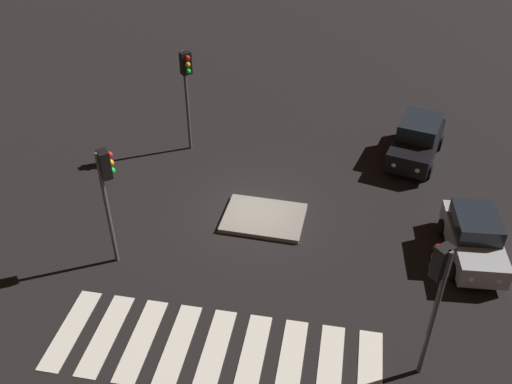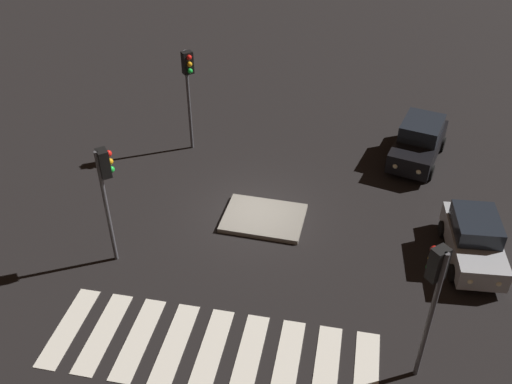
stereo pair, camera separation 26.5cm
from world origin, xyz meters
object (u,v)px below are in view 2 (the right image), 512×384
object	(u,v)px
car_silver	(474,240)
traffic_light_west	(188,77)
traffic_light_south	(106,179)
traffic_light_east	(434,283)
traffic_island	(264,218)
car_black	(419,142)

from	to	relation	value
car_silver	traffic_light_west	bearing A→B (deg)	-118.38
traffic_light_south	traffic_light_east	bearing A→B (deg)	-55.13
traffic_light_west	traffic_light_south	bearing A→B (deg)	-46.02
car_silver	traffic_light_south	xyz separation A→B (m)	(-12.26, -2.46, 2.58)
traffic_island	traffic_light_south	world-z (taller)	traffic_light_south
car_black	traffic_light_east	xyz separation A→B (m)	(-0.43, -11.63, 2.61)
traffic_light_east	traffic_light_south	bearing A→B (deg)	31.53
traffic_island	car_silver	size ratio (longest dim) A/B	0.80
car_black	traffic_light_west	size ratio (longest dim) A/B	0.95
traffic_light_west	traffic_light_east	world-z (taller)	traffic_light_west
traffic_light_west	traffic_light_east	bearing A→B (deg)	0.21
car_silver	traffic_light_east	world-z (taller)	traffic_light_east
car_silver	traffic_island	bearing A→B (deg)	-99.48
traffic_light_south	traffic_light_east	size ratio (longest dim) A/B	0.97
car_silver	traffic_light_west	size ratio (longest dim) A/B	0.84
traffic_island	traffic_light_west	world-z (taller)	traffic_light_west
traffic_island	traffic_light_south	xyz separation A→B (m)	(-4.64, -3.11, 3.31)
traffic_light_west	traffic_light_east	xyz separation A→B (m)	(9.67, -10.48, -0.07)
traffic_island	car_silver	distance (m)	7.68
car_silver	traffic_light_east	distance (m)	6.31
traffic_light_south	car_black	bearing A→B (deg)	0.27
car_black	traffic_light_south	size ratio (longest dim) A/B	1.00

